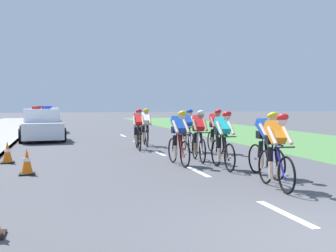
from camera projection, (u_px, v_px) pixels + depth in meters
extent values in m
cube|color=#9E9E99|center=(12.00, 143.00, 17.02)|extent=(0.16, 60.00, 0.13)
cube|color=#4C7F42|center=(280.00, 137.00, 20.45)|extent=(7.00, 60.00, 0.01)
cube|color=white|center=(285.00, 213.00, 6.24)|extent=(0.14, 1.60, 0.01)
cube|color=white|center=(198.00, 172.00, 10.09)|extent=(0.14, 1.60, 0.01)
cube|color=white|center=(159.00, 153.00, 13.93)|extent=(0.14, 1.60, 0.01)
cube|color=white|center=(137.00, 142.00, 17.78)|extent=(0.14, 1.60, 0.01)
cube|color=white|center=(123.00, 136.00, 21.63)|extent=(0.14, 1.60, 0.01)
torus|color=black|center=(286.00, 175.00, 7.57)|extent=(0.12, 0.72, 0.72)
cylinder|color=#99999E|center=(286.00, 175.00, 7.57)|extent=(0.07, 0.07, 0.06)
torus|color=black|center=(265.00, 167.00, 8.56)|extent=(0.12, 0.72, 0.72)
cylinder|color=#99999E|center=(265.00, 167.00, 8.56)|extent=(0.07, 0.07, 0.06)
cylinder|color=#1E1E99|center=(277.00, 144.00, 7.99)|extent=(0.09, 0.55, 0.04)
cylinder|color=#1E1E99|center=(280.00, 162.00, 7.83)|extent=(0.09, 0.48, 0.63)
cylinder|color=#1E1E99|center=(272.00, 158.00, 8.20)|extent=(0.04, 0.04, 0.65)
cylinder|color=black|center=(285.00, 147.00, 7.64)|extent=(0.42, 0.07, 0.03)
cube|color=black|center=(273.00, 142.00, 8.18)|extent=(0.12, 0.23, 0.05)
cube|color=orange|center=(275.00, 132.00, 8.05)|extent=(0.34, 0.57, 0.47)
cube|color=black|center=(273.00, 140.00, 8.17)|extent=(0.30, 0.23, 0.18)
cylinder|color=black|center=(278.00, 157.00, 8.15)|extent=(0.13, 0.23, 0.40)
cylinder|color=beige|center=(279.00, 170.00, 8.09)|extent=(0.11, 0.16, 0.36)
cylinder|color=black|center=(269.00, 157.00, 8.12)|extent=(0.13, 0.18, 0.40)
cylinder|color=beige|center=(271.00, 170.00, 8.06)|extent=(0.10, 0.13, 0.36)
cylinder|color=beige|center=(288.00, 135.00, 7.86)|extent=(0.12, 0.41, 0.35)
cylinder|color=beige|center=(272.00, 136.00, 7.81)|extent=(0.12, 0.41, 0.35)
sphere|color=beige|center=(282.00, 121.00, 7.74)|extent=(0.19, 0.19, 0.19)
ellipsoid|color=red|center=(282.00, 118.00, 7.72)|extent=(0.26, 0.34, 0.24)
torus|color=black|center=(277.00, 164.00, 8.90)|extent=(0.05, 0.72, 0.72)
cylinder|color=#99999E|center=(277.00, 164.00, 8.90)|extent=(0.06, 0.06, 0.06)
torus|color=black|center=(255.00, 159.00, 9.87)|extent=(0.05, 0.72, 0.72)
cylinder|color=#99999E|center=(255.00, 159.00, 9.87)|extent=(0.06, 0.06, 0.06)
cylinder|color=silver|center=(267.00, 139.00, 9.31)|extent=(0.04, 0.55, 0.04)
cylinder|color=silver|center=(271.00, 153.00, 9.16)|extent=(0.04, 0.48, 0.63)
cylinder|color=silver|center=(263.00, 151.00, 9.52)|extent=(0.04, 0.04, 0.65)
cylinder|color=black|center=(275.00, 141.00, 8.97)|extent=(0.42, 0.03, 0.03)
cube|color=black|center=(263.00, 136.00, 9.50)|extent=(0.10, 0.22, 0.05)
cube|color=blue|center=(265.00, 128.00, 9.37)|extent=(0.28, 0.55, 0.45)
cube|color=black|center=(263.00, 135.00, 9.49)|extent=(0.28, 0.20, 0.18)
cylinder|color=black|center=(267.00, 149.00, 9.48)|extent=(0.11, 0.22, 0.40)
cylinder|color=beige|center=(269.00, 161.00, 9.42)|extent=(0.09, 0.15, 0.36)
cylinder|color=black|center=(260.00, 149.00, 9.43)|extent=(0.11, 0.17, 0.40)
cylinder|color=beige|center=(262.00, 161.00, 9.37)|extent=(0.09, 0.12, 0.36)
cylinder|color=beige|center=(276.00, 131.00, 9.20)|extent=(0.08, 0.40, 0.35)
cylinder|color=beige|center=(264.00, 131.00, 9.12)|extent=(0.08, 0.40, 0.35)
sphere|color=beige|center=(272.00, 118.00, 9.06)|extent=(0.19, 0.19, 0.19)
ellipsoid|color=yellow|center=(272.00, 116.00, 9.05)|extent=(0.23, 0.32, 0.24)
torus|color=black|center=(230.00, 158.00, 10.03)|extent=(0.07, 0.73, 0.72)
cylinder|color=#99999E|center=(230.00, 158.00, 10.03)|extent=(0.06, 0.06, 0.06)
torus|color=black|center=(216.00, 153.00, 11.00)|extent=(0.07, 0.73, 0.72)
cylinder|color=#99999E|center=(216.00, 153.00, 11.00)|extent=(0.06, 0.06, 0.06)
cylinder|color=black|center=(223.00, 135.00, 10.43)|extent=(0.06, 0.55, 0.04)
cylinder|color=black|center=(226.00, 148.00, 10.28)|extent=(0.06, 0.48, 0.63)
cylinder|color=black|center=(221.00, 146.00, 10.65)|extent=(0.04, 0.04, 0.65)
cylinder|color=black|center=(228.00, 137.00, 10.10)|extent=(0.42, 0.05, 0.03)
cube|color=black|center=(221.00, 133.00, 10.63)|extent=(0.11, 0.22, 0.05)
cube|color=#19B2B7|center=(222.00, 126.00, 10.49)|extent=(0.30, 0.56, 0.44)
cube|color=black|center=(221.00, 131.00, 10.62)|extent=(0.29, 0.21, 0.18)
cylinder|color=black|center=(225.00, 144.00, 10.61)|extent=(0.12, 0.23, 0.40)
cylinder|color=beige|center=(226.00, 155.00, 10.54)|extent=(0.10, 0.16, 0.36)
cylinder|color=black|center=(218.00, 145.00, 10.57)|extent=(0.12, 0.17, 0.40)
cylinder|color=beige|center=(219.00, 155.00, 10.50)|extent=(0.09, 0.13, 0.36)
cylinder|color=beige|center=(231.00, 128.00, 10.32)|extent=(0.09, 0.40, 0.35)
cylinder|color=beige|center=(220.00, 128.00, 10.25)|extent=(0.09, 0.40, 0.35)
sphere|color=beige|center=(227.00, 117.00, 10.19)|extent=(0.19, 0.19, 0.19)
ellipsoid|color=red|center=(227.00, 114.00, 10.18)|extent=(0.24, 0.32, 0.24)
torus|color=black|center=(185.00, 154.00, 10.70)|extent=(0.08, 0.73, 0.72)
cylinder|color=#99999E|center=(185.00, 154.00, 10.70)|extent=(0.06, 0.06, 0.06)
torus|color=black|center=(173.00, 150.00, 11.65)|extent=(0.08, 0.73, 0.72)
cylinder|color=#99999E|center=(173.00, 150.00, 11.65)|extent=(0.06, 0.06, 0.06)
cylinder|color=#B21919|center=(179.00, 133.00, 11.10)|extent=(0.07, 0.55, 0.04)
cylinder|color=#B21919|center=(181.00, 145.00, 10.95)|extent=(0.07, 0.48, 0.63)
cylinder|color=#B21919|center=(177.00, 143.00, 11.30)|extent=(0.04, 0.04, 0.65)
cylinder|color=black|center=(184.00, 135.00, 10.77)|extent=(0.42, 0.05, 0.03)
cube|color=black|center=(177.00, 131.00, 11.28)|extent=(0.11, 0.23, 0.05)
cube|color=blue|center=(178.00, 124.00, 11.16)|extent=(0.31, 0.55, 0.47)
cube|color=black|center=(177.00, 130.00, 11.27)|extent=(0.29, 0.21, 0.18)
cylinder|color=black|center=(180.00, 142.00, 11.27)|extent=(0.12, 0.23, 0.40)
cylinder|color=beige|center=(181.00, 152.00, 11.21)|extent=(0.10, 0.16, 0.36)
cylinder|color=black|center=(174.00, 142.00, 11.22)|extent=(0.12, 0.17, 0.40)
cylinder|color=beige|center=(175.00, 152.00, 11.15)|extent=(0.10, 0.13, 0.36)
cylinder|color=beige|center=(186.00, 126.00, 11.01)|extent=(0.10, 0.40, 0.35)
cylinder|color=beige|center=(175.00, 127.00, 10.90)|extent=(0.10, 0.40, 0.35)
sphere|color=beige|center=(182.00, 116.00, 10.86)|extent=(0.19, 0.19, 0.19)
ellipsoid|color=yellow|center=(182.00, 114.00, 10.84)|extent=(0.25, 0.33, 0.24)
torus|color=black|center=(202.00, 151.00, 11.46)|extent=(0.13, 0.72, 0.72)
cylinder|color=#99999E|center=(202.00, 151.00, 11.46)|extent=(0.07, 0.07, 0.06)
torus|color=black|center=(195.00, 147.00, 12.45)|extent=(0.13, 0.72, 0.72)
cylinder|color=#99999E|center=(195.00, 147.00, 12.45)|extent=(0.07, 0.07, 0.06)
cylinder|color=white|center=(199.00, 131.00, 11.87)|extent=(0.10, 0.55, 0.04)
cylinder|color=white|center=(200.00, 143.00, 11.72)|extent=(0.09, 0.48, 0.63)
cylinder|color=white|center=(197.00, 141.00, 12.09)|extent=(0.04, 0.04, 0.65)
cylinder|color=black|center=(202.00, 133.00, 11.53)|extent=(0.42, 0.08, 0.03)
cube|color=black|center=(197.00, 129.00, 12.07)|extent=(0.12, 0.23, 0.05)
cube|color=red|center=(198.00, 123.00, 11.93)|extent=(0.34, 0.57, 0.47)
cube|color=black|center=(197.00, 128.00, 12.06)|extent=(0.30, 0.23, 0.18)
cylinder|color=black|center=(201.00, 140.00, 12.04)|extent=(0.13, 0.23, 0.40)
cylinder|color=#9E7051|center=(201.00, 149.00, 11.98)|extent=(0.11, 0.16, 0.36)
cylinder|color=black|center=(195.00, 140.00, 12.01)|extent=(0.13, 0.18, 0.40)
cylinder|color=#9E7051|center=(195.00, 149.00, 11.95)|extent=(0.10, 0.13, 0.36)
cylinder|color=#9E7051|center=(205.00, 125.00, 11.75)|extent=(0.12, 0.41, 0.35)
cylinder|color=#9E7051|center=(195.00, 125.00, 11.70)|extent=(0.12, 0.41, 0.35)
sphere|color=#9E7051|center=(201.00, 115.00, 11.63)|extent=(0.19, 0.19, 0.19)
ellipsoid|color=white|center=(201.00, 113.00, 11.61)|extent=(0.26, 0.34, 0.24)
torus|color=black|center=(220.00, 144.00, 13.48)|extent=(0.09, 0.73, 0.72)
cylinder|color=#99999E|center=(220.00, 144.00, 13.48)|extent=(0.06, 0.06, 0.06)
torus|color=black|center=(211.00, 141.00, 14.45)|extent=(0.09, 0.73, 0.72)
cylinder|color=#99999E|center=(211.00, 141.00, 14.45)|extent=(0.06, 0.06, 0.06)
cylinder|color=black|center=(216.00, 127.00, 13.89)|extent=(0.07, 0.55, 0.04)
cylinder|color=black|center=(217.00, 137.00, 13.73)|extent=(0.07, 0.48, 0.63)
cylinder|color=black|center=(214.00, 136.00, 14.10)|extent=(0.04, 0.04, 0.65)
cylinder|color=black|center=(219.00, 128.00, 13.55)|extent=(0.42, 0.05, 0.03)
cube|color=black|center=(214.00, 126.00, 14.08)|extent=(0.11, 0.23, 0.05)
cube|color=red|center=(215.00, 120.00, 13.95)|extent=(0.31, 0.56, 0.46)
cube|color=black|center=(214.00, 125.00, 14.07)|extent=(0.29, 0.22, 0.18)
cylinder|color=black|center=(217.00, 134.00, 14.06)|extent=(0.12, 0.23, 0.40)
cylinder|color=#9E7051|center=(218.00, 142.00, 13.99)|extent=(0.10, 0.16, 0.36)
cylinder|color=black|center=(212.00, 135.00, 14.02)|extent=(0.12, 0.18, 0.40)
cylinder|color=#9E7051|center=(213.00, 142.00, 13.96)|extent=(0.10, 0.13, 0.36)
cylinder|color=#9E7051|center=(221.00, 122.00, 13.77)|extent=(0.10, 0.41, 0.35)
cylinder|color=#9E7051|center=(213.00, 122.00, 13.71)|extent=(0.10, 0.41, 0.35)
sphere|color=#9E7051|center=(218.00, 114.00, 13.64)|extent=(0.19, 0.19, 0.19)
ellipsoid|color=red|center=(218.00, 112.00, 13.63)|extent=(0.25, 0.33, 0.24)
torus|color=black|center=(140.00, 141.00, 14.48)|extent=(0.11, 0.73, 0.72)
cylinder|color=#99999E|center=(140.00, 141.00, 14.48)|extent=(0.07, 0.07, 0.06)
torus|color=black|center=(137.00, 139.00, 15.46)|extent=(0.11, 0.73, 0.72)
cylinder|color=#99999E|center=(137.00, 139.00, 15.46)|extent=(0.07, 0.07, 0.06)
cylinder|color=black|center=(138.00, 126.00, 14.89)|extent=(0.09, 0.55, 0.04)
cylinder|color=black|center=(139.00, 135.00, 14.74)|extent=(0.08, 0.48, 0.63)
cylinder|color=black|center=(138.00, 133.00, 15.11)|extent=(0.04, 0.04, 0.65)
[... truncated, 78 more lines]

